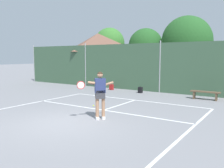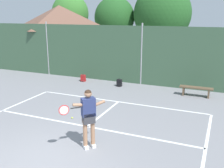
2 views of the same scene
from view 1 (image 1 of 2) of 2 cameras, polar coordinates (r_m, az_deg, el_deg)
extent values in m
plane|color=gray|center=(9.09, -11.28, -9.06)|extent=(120.00, 120.00, 0.00)
cube|color=white|center=(13.45, 5.53, -3.83)|extent=(8.20, 0.10, 0.01)
cube|color=white|center=(12.27, -25.04, -5.45)|extent=(0.10, 11.00, 0.01)
cube|color=white|center=(6.96, 14.20, -14.06)|extent=(0.10, 11.00, 0.01)
cube|color=white|center=(10.92, -2.03, -6.26)|extent=(8.20, 0.10, 0.01)
cube|color=white|center=(12.13, 2.08, -4.95)|extent=(0.10, 2.97, 0.01)
cube|color=#38563D|center=(16.41, 11.38, 3.82)|extent=(26.00, 0.05, 3.34)
cylinder|color=#99999E|center=(24.49, -18.12, 4.69)|extent=(0.09, 0.09, 3.49)
cylinder|color=#99999E|center=(19.81, -6.34, 4.59)|extent=(0.09, 0.09, 3.49)
cylinder|color=#99999E|center=(16.41, 11.39, 4.08)|extent=(0.09, 0.09, 3.49)
cube|color=beige|center=(23.16, -3.36, 4.09)|extent=(5.78, 4.79, 2.83)
pyramid|color=brown|center=(23.17, -3.40, 9.81)|extent=(6.25, 5.18, 1.79)
cylinder|color=brown|center=(30.08, -0.64, 4.26)|extent=(0.36, 0.36, 2.38)
ellipsoid|color=#38752D|center=(30.09, -0.64, 9.66)|extent=(3.87, 3.49, 3.87)
cylinder|color=brown|center=(27.60, 7.93, 3.54)|extent=(0.36, 0.36, 1.96)
ellipsoid|color=#235623|center=(27.59, 8.02, 9.04)|extent=(3.92, 3.53, 3.92)
cylinder|color=brown|center=(25.94, 17.17, 2.94)|extent=(0.36, 0.36, 1.80)
ellipsoid|color=#235623|center=(25.94, 17.40, 9.74)|extent=(5.12, 4.61, 5.12)
cube|color=silver|center=(9.44, -2.09, -8.03)|extent=(0.27, 0.27, 0.10)
cube|color=silver|center=(9.40, -3.54, -8.10)|extent=(0.27, 0.27, 0.10)
cylinder|color=#A37556|center=(9.34, -2.10, -5.30)|extent=(0.13, 0.13, 0.82)
cylinder|color=#A37556|center=(9.30, -3.56, -5.36)|extent=(0.13, 0.13, 0.82)
cube|color=#38383D|center=(9.23, -2.84, -2.47)|extent=(0.42, 0.43, 0.32)
cube|color=navy|center=(9.18, -2.86, -0.38)|extent=(0.45, 0.46, 0.56)
sphere|color=#A37556|center=(9.14, -2.87, 2.18)|extent=(0.22, 0.22, 0.22)
sphere|color=black|center=(9.14, -2.87, 2.30)|extent=(0.21, 0.21, 0.21)
cylinder|color=#A37556|center=(9.11, -4.07, 0.20)|extent=(0.45, 0.47, 0.17)
cylinder|color=#A37556|center=(9.23, -1.15, -0.02)|extent=(0.41, 0.43, 0.22)
cylinder|color=black|center=(9.07, -5.29, -0.17)|extent=(0.23, 0.24, 0.04)
torus|color=red|center=(8.98, -7.47, -0.26)|extent=(0.23, 0.24, 0.30)
cylinder|color=silver|center=(8.98, -7.47, -0.26)|extent=(0.18, 0.19, 0.26)
sphere|color=#CCE033|center=(11.79, -4.43, -5.16)|extent=(0.07, 0.07, 0.07)
cube|color=maroon|center=(17.45, -0.13, -0.74)|extent=(0.28, 0.18, 0.40)
cube|color=maroon|center=(17.36, -0.34, -1.04)|extent=(0.22, 0.06, 0.18)
torus|color=black|center=(17.42, -0.13, -0.02)|extent=(0.09, 0.02, 0.09)
cube|color=black|center=(16.08, 6.78, -1.41)|extent=(0.30, 0.21, 0.40)
cube|color=black|center=(15.99, 6.55, -1.75)|extent=(0.23, 0.08, 0.18)
torus|color=black|center=(16.05, 6.79, -0.64)|extent=(0.09, 0.02, 0.09)
cube|color=brown|center=(14.43, 21.38, -1.75)|extent=(1.60, 0.36, 0.06)
cube|color=brown|center=(14.60, 19.04, -2.45)|extent=(0.08, 0.32, 0.45)
cube|color=brown|center=(14.35, 23.68, -2.80)|extent=(0.08, 0.32, 0.45)
camera|label=2|loc=(2.62, -33.19, 41.87)|focal=41.87mm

